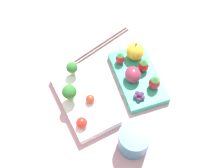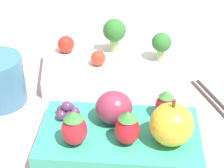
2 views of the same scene
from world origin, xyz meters
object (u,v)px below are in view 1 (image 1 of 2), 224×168
Objects in this scene: bento_box_savoury at (85,100)px; strawberry_1 at (154,83)px; bento_box_fruit at (138,78)px; cherry_tomato_0 at (82,123)px; broccoli_floret_0 at (72,68)px; apple at (135,51)px; broccoli_floret_1 at (69,92)px; grape_cluster at (139,96)px; strawberry_2 at (144,66)px; strawberry_0 at (120,58)px; chopsticks_pair at (103,44)px; plum at (133,75)px; drinking_cup at (134,140)px; cherry_tomato_1 at (90,99)px.

bento_box_savoury is 4.59× the size of strawberry_1.
cherry_tomato_0 reaches higher than bento_box_fruit.
broccoli_floret_0 is at bearing 53.12° from strawberry_1.
bento_box_fruit is at bearing 159.64° from apple.
broccoli_floret_1 is 0.18m from grape_cluster.
bento_box_fruit is 0.04m from strawberry_2.
strawberry_0 is 0.12m from strawberry_1.
broccoli_floret_0 reaches higher than chopsticks_pair.
plum is (0.06, -0.18, 0.00)m from cherry_tomato_0.
strawberry_0 is 0.24m from drinking_cup.
bento_box_savoury is 0.15m from grape_cluster.
cherry_tomato_0 is 0.13m from drinking_cup.
bento_box_fruit is 4.54× the size of plum.
drinking_cup is (-0.22, 0.13, -0.01)m from apple.
apple is 0.14m from grape_cluster.
broccoli_floret_0 is (0.08, 0.16, 0.05)m from bento_box_fruit.
cherry_tomato_0 reaches higher than grape_cluster.
chopsticks_pair is at bearing -38.92° from bento_box_savoury.
cherry_tomato_1 is at bearing 96.03° from plum.
strawberry_0 is at bearing 20.67° from bento_box_fruit.
strawberry_2 reaches higher than plum.
broccoli_floret_1 reaches higher than plum.
bento_box_savoury is at bearing -111.52° from broccoli_floret_1.
strawberry_0 is at bearing 3.48° from plum.
drinking_cup is at bearing -152.65° from broccoli_floret_1.
strawberry_2 is at bearing 177.56° from apple.
bento_box_fruit is at bearing -84.04° from plum.
cherry_tomato_1 is at bearing -41.73° from cherry_tomato_0.
cherry_tomato_0 is (-0.07, 0.20, 0.03)m from bento_box_fruit.
strawberry_1 is at bearing -106.53° from broccoli_floret_1.
broccoli_floret_0 is 0.16m from plum.
grape_cluster is (-0.14, -0.13, -0.03)m from broccoli_floret_0.
broccoli_floret_1 is (0.01, 0.03, 0.05)m from bento_box_savoury.
cherry_tomato_0 is 0.59× the size of plum.
strawberry_0 reaches higher than bento_box_fruit.
broccoli_floret_1 reaches higher than chopsticks_pair.
plum is 0.06m from grape_cluster.
broccoli_floret_0 is (0.08, -0.00, 0.04)m from bento_box_savoury.
strawberry_0 is (0.00, 0.05, -0.01)m from apple.
drinking_cup reaches higher than cherry_tomato_1.
bento_box_savoury is 5.32× the size of strawberry_0.
chopsticks_pair is (0.22, 0.00, -0.03)m from grape_cluster.
broccoli_floret_0 is 1.00× the size of plum.
cherry_tomato_0 is at bearing 44.70° from drinking_cup.
grape_cluster is at bearing -87.90° from cherry_tomato_0.
broccoli_floret_1 is 0.94× the size of apple.
apple is (0.06, -0.02, 0.04)m from bento_box_fruit.
chopsticks_pair is (0.08, -0.13, -0.05)m from broccoli_floret_0.
broccoli_floret_1 is 0.18m from plum.
cherry_tomato_0 reaches higher than cherry_tomato_1.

